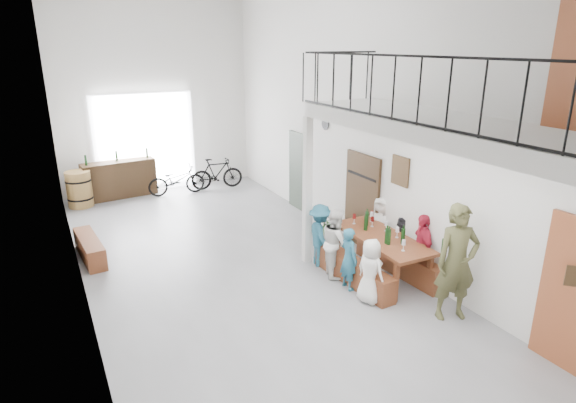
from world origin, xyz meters
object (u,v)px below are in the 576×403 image
bench_inner (353,271)px  tasting_table (382,240)px  oak_barrel (79,189)px  host_standing (457,263)px  side_bench (90,248)px  bicycle_near (176,180)px  serving_counter (120,179)px

bench_inner → tasting_table: bearing=-1.8°
oak_barrel → tasting_table: bearing=-56.6°
tasting_table → host_standing: bearing=-84.5°
tasting_table → bench_inner: bearing=-177.7°
side_bench → bicycle_near: size_ratio=0.98×
host_standing → bicycle_near: (-2.10, 8.44, -0.52)m
tasting_table → side_bench: bearing=146.3°
oak_barrel → serving_counter: size_ratio=0.49×
serving_counter → bicycle_near: 1.56m
bench_inner → host_standing: bearing=-68.8°
tasting_table → oak_barrel: bearing=124.8°
oak_barrel → serving_counter: 1.16m
oak_barrel → bicycle_near: 2.56m
side_bench → oak_barrel: size_ratio=1.63×
side_bench → bicycle_near: (2.72, 3.47, 0.20)m
oak_barrel → bicycle_near: (2.56, -0.11, -0.06)m
serving_counter → side_bench: bearing=-113.9°
side_bench → tasting_table: bearing=-35.1°
host_standing → bicycle_near: host_standing is taller
tasting_table → bicycle_near: bearing=107.7°
tasting_table → bicycle_near: 7.06m
tasting_table → side_bench: tasting_table is taller
bench_inner → bicycle_near: bearing=98.7°
tasting_table → bench_inner: tasting_table is taller
bench_inner → bicycle_near: size_ratio=1.23×
tasting_table → host_standing: (0.12, -1.66, 0.23)m
oak_barrel → bicycle_near: size_ratio=0.60×
side_bench → serving_counter: bearing=72.6°
host_standing → tasting_table: bearing=112.3°
tasting_table → side_bench: 5.76m
oak_barrel → bicycle_near: bearing=-2.5°
oak_barrel → serving_counter: serving_counter is taller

